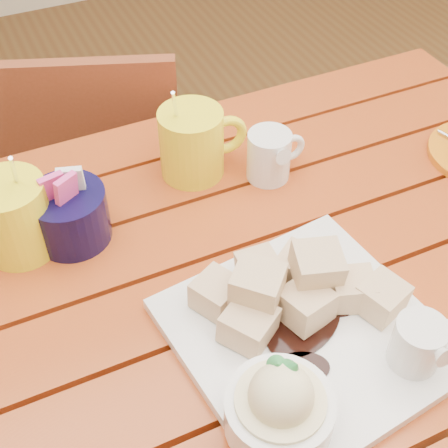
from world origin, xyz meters
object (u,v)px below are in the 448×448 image
table (238,329)px  dessert_plate (303,342)px  coffee_mug_left (11,216)px  coffee_mug_right (193,142)px  chair_far (97,182)px

table → dessert_plate: size_ratio=3.67×
coffee_mug_left → table: bearing=-14.5°
coffee_mug_right → table: bearing=-94.9°
coffee_mug_left → coffee_mug_right: coffee_mug_left is taller
coffee_mug_left → chair_far: (0.19, 0.42, -0.35)m
coffee_mug_left → coffee_mug_right: size_ratio=1.02×
dessert_plate → chair_far: bearing=95.4°
table → chair_far: 0.64m
table → coffee_mug_left: size_ratio=7.16×
chair_far → coffee_mug_left: bearing=86.1°
table → dessert_plate: bearing=-84.1°
table → coffee_mug_right: (0.03, 0.24, 0.16)m
coffee_mug_left → dessert_plate: bearing=-28.5°
table → coffee_mug_right: coffee_mug_right is taller
coffee_mug_right → coffee_mug_left: bearing=-166.8°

